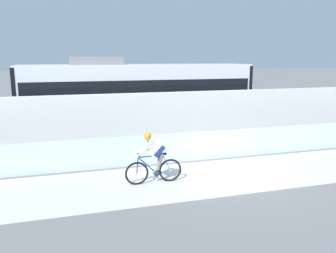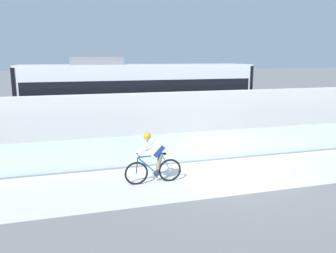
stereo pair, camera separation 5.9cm
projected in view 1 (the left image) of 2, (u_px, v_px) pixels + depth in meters
name	position (u px, v px, depth m)	size (l,w,h in m)	color
ground_plane	(234.00, 175.00, 11.31)	(200.00, 200.00, 0.00)	slate
bike_path_deck	(234.00, 174.00, 11.31)	(32.00, 3.20, 0.01)	beige
glass_parapet	(211.00, 145.00, 12.94)	(32.00, 0.05, 1.09)	silver
concrete_barrier_wall	(194.00, 120.00, 14.50)	(32.00, 0.36, 2.39)	silver
tram_rail_near	(176.00, 135.00, 17.07)	(32.00, 0.08, 0.01)	#595654
tram_rail_far	(168.00, 129.00, 18.42)	(32.00, 0.08, 0.01)	#595654
tram	(138.00, 97.00, 16.88)	(11.06, 2.54, 3.81)	silver
cyclist_on_bike	(154.00, 158.00, 10.39)	(1.77, 0.58, 1.61)	black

